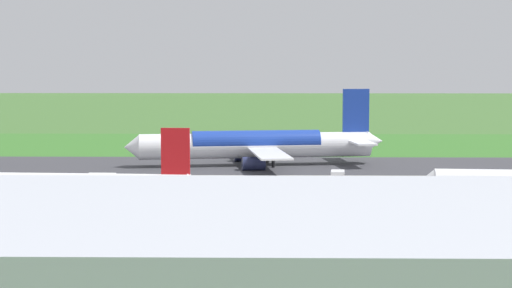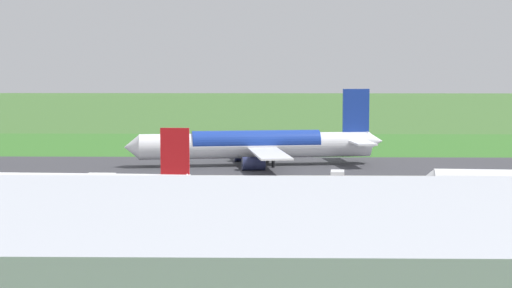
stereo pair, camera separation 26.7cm
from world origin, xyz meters
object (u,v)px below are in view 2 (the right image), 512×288
object	(u,v)px
airliner_parked_mid	(70,186)
service_car_followme	(86,183)
service_truck_baggage	(337,178)
traffic_cone_orange	(186,146)
no_stopping_sign	(208,141)
airliner_main	(258,145)

from	to	relation	value
airliner_parked_mid	service_car_followme	size ratio (longest dim) A/B	9.07
service_truck_baggage	traffic_cone_orange	bearing A→B (deg)	-63.41
traffic_cone_orange	service_truck_baggage	bearing A→B (deg)	116.59
service_truck_baggage	no_stopping_sign	distance (m)	72.61
service_car_followme	airliner_main	bearing A→B (deg)	-133.15
service_truck_baggage	airliner_main	bearing A→B (deg)	-63.83
service_car_followme	no_stopping_sign	distance (m)	70.84
airliner_parked_mid	airliner_main	bearing A→B (deg)	-117.99
airliner_main	no_stopping_sign	distance (m)	40.63
traffic_cone_orange	service_car_followme	bearing A→B (deg)	81.53
no_stopping_sign	airliner_main	bearing A→B (deg)	108.97
airliner_main	airliner_parked_mid	bearing A→B (deg)	62.01
airliner_parked_mid	service_car_followme	world-z (taller)	airliner_parked_mid
service_truck_baggage	traffic_cone_orange	size ratio (longest dim) A/B	10.90
airliner_main	service_car_followme	bearing A→B (deg)	46.85
service_car_followme	no_stopping_sign	bearing A→B (deg)	-102.78
airliner_main	service_truck_baggage	xyz separation A→B (m)	(-14.21, 28.92, -2.95)
service_car_followme	airliner_parked_mid	bearing A→B (deg)	95.88
service_truck_baggage	service_car_followme	xyz separation A→B (m)	(43.05, 1.84, -0.56)
airliner_main	traffic_cone_orange	size ratio (longest dim) A/B	98.26
airliner_parked_mid	service_car_followme	bearing A→B (deg)	-84.12
airliner_parked_mid	traffic_cone_orange	xyz separation A→B (m)	(-8.06, -87.39, -2.97)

